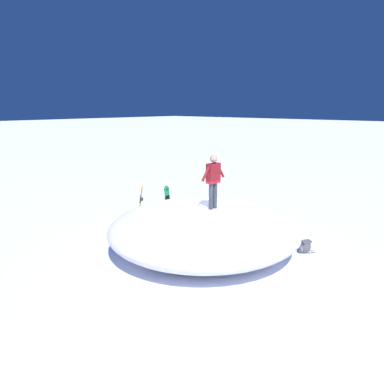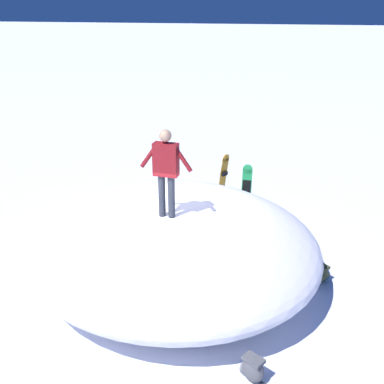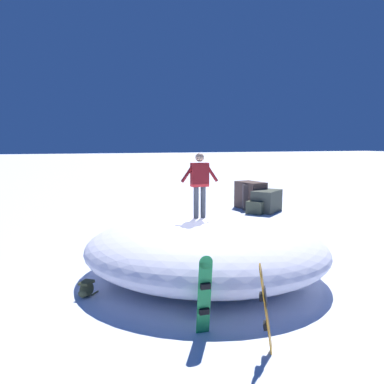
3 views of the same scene
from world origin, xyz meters
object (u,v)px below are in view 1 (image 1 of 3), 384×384
(snowboard_secondary_upright, at_px, (168,203))
(backpack_far, at_px, (245,220))
(snowboarder_standing, at_px, (213,178))
(backpack_near, at_px, (305,247))
(snowboard_primary_upright, at_px, (141,203))

(snowboard_secondary_upright, height_order, backpack_far, snowboard_secondary_upright)
(snowboarder_standing, bearing_deg, backpack_far, -167.06)
(snowboarder_standing, relative_size, backpack_near, 3.02)
(snowboard_primary_upright, bearing_deg, backpack_near, 103.08)
(snowboard_primary_upright, relative_size, backpack_far, 2.68)
(backpack_far, bearing_deg, snowboard_primary_upright, -53.18)
(snowboard_primary_upright, distance_m, snowboard_secondary_upright, 1.17)
(snowboarder_standing, relative_size, snowboard_primary_upright, 1.13)
(snowboard_secondary_upright, bearing_deg, backpack_near, 97.71)
(snowboard_secondary_upright, xyz_separation_m, backpack_far, (-1.91, 2.70, -0.62))
(snowboard_secondary_upright, bearing_deg, backpack_far, 125.30)
(snowboarder_standing, distance_m, snowboard_primary_upright, 4.68)
(snowboarder_standing, distance_m, snowboard_secondary_upright, 4.05)
(snowboarder_standing, xyz_separation_m, backpack_near, (-2.02, 2.41, -2.36))
(snowboarder_standing, xyz_separation_m, snowboard_secondary_upright, (-1.23, -3.42, -1.78))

